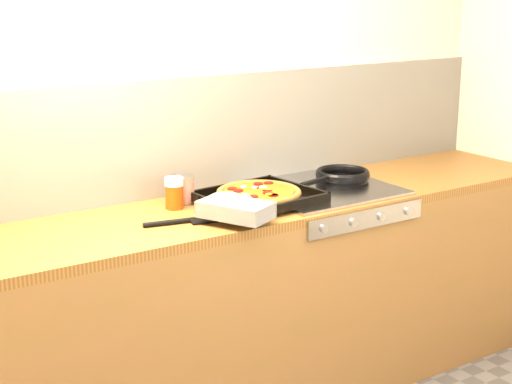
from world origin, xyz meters
TOP-DOWN VIEW (x-y plane):
  - room_shell at (0.00, 1.39)m, footprint 3.20×3.20m
  - counter_run at (0.00, 1.10)m, footprint 3.20×0.62m
  - stovetop at (0.45, 1.10)m, footprint 0.60×0.56m
  - pizza_on_tray at (0.04, 1.02)m, footprint 0.60×0.55m
  - frying_pan at (0.61, 1.14)m, footprint 0.43×0.30m
  - tomato_can at (-0.14, 1.25)m, footprint 0.09×0.09m
  - juice_glass at (-0.21, 1.20)m, footprint 0.10×0.10m
  - wooden_spoon at (0.08, 1.24)m, footprint 0.28×0.16m
  - black_spatula at (-0.29, 1.01)m, footprint 0.29×0.11m

SIDE VIEW (x-z plane):
  - counter_run at x=0.00m, z-range 0.00..0.90m
  - stovetop at x=0.45m, z-range 0.90..0.92m
  - black_spatula at x=-0.29m, z-range 0.90..0.92m
  - wooden_spoon at x=0.08m, z-range 0.90..0.92m
  - frying_pan at x=0.61m, z-range 0.92..0.96m
  - pizza_on_tray at x=0.04m, z-range 0.91..0.98m
  - tomato_can at x=-0.14m, z-range 0.90..1.02m
  - juice_glass at x=-0.21m, z-range 0.90..1.03m
  - room_shell at x=0.00m, z-range -0.45..2.75m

